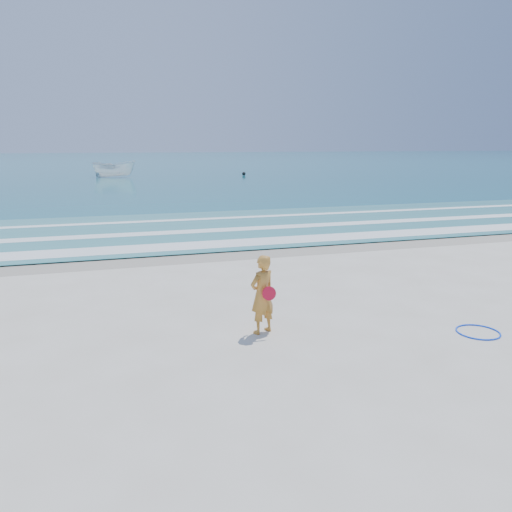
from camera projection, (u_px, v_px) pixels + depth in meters
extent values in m
plane|color=silver|center=(328.00, 365.00, 8.33)|extent=(400.00, 400.00, 0.00)
cube|color=#B2A893|center=(213.00, 254.00, 16.72)|extent=(400.00, 2.40, 0.00)
cube|color=#19727F|center=(117.00, 161.00, 106.24)|extent=(400.00, 190.00, 0.04)
cube|color=#59B7AD|center=(188.00, 228.00, 21.38)|extent=(400.00, 10.00, 0.01)
cube|color=white|center=(206.00, 245.00, 17.92)|extent=(400.00, 1.40, 0.01)
cube|color=white|center=(192.00, 231.00, 20.63)|extent=(400.00, 0.90, 0.01)
cube|color=white|center=(180.00, 220.00, 23.70)|extent=(400.00, 0.60, 0.01)
torus|color=#0D45F9|center=(478.00, 332.00, 9.73)|extent=(0.91, 0.91, 0.03)
imported|color=white|center=(114.00, 169.00, 53.45)|extent=(4.92, 2.99, 1.78)
sphere|color=black|center=(244.00, 174.00, 56.61)|extent=(0.41, 0.41, 0.41)
imported|color=#C5812E|center=(262.00, 294.00, 9.58)|extent=(0.67, 0.57, 1.55)
cylinder|color=red|center=(269.00, 293.00, 9.42)|extent=(0.27, 0.08, 0.27)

